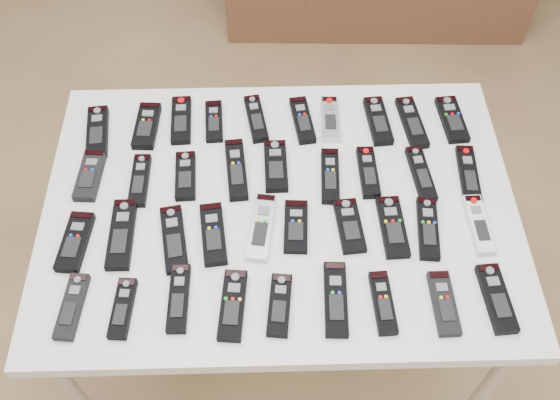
{
  "coord_description": "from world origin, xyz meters",
  "views": [
    {
      "loc": [
        -0.05,
        -0.9,
        2.13
      ],
      "look_at": [
        -0.03,
        0.05,
        0.8
      ],
      "focal_mm": 40.0,
      "sensor_mm": 36.0,
      "label": 1
    }
  ],
  "objects_px": {
    "remote_12": "(186,176)",
    "remote_14": "(276,166)",
    "remote_1": "(147,126)",
    "remote_27": "(428,228)",
    "remote_13": "(236,170)",
    "remote_18": "(469,175)",
    "remote_10": "(90,175)",
    "remote_30": "(123,308)",
    "remote_6": "(330,119)",
    "remote_19": "(75,242)",
    "remote_7": "(378,121)",
    "remote_20": "(122,234)",
    "remote_32": "(233,305)",
    "remote_21": "(174,239)",
    "remote_24": "(296,227)",
    "remote_28": "(479,225)",
    "remote_9": "(452,119)",
    "remote_0": "(98,132)",
    "remote_34": "(336,299)",
    "remote_16": "(368,172)",
    "remote_29": "(72,306)",
    "remote_8": "(412,122)",
    "remote_4": "(256,119)",
    "table": "(280,217)",
    "remote_31": "(179,298)",
    "remote_17": "(421,174)",
    "remote_35": "(383,303)",
    "remote_37": "(497,298)",
    "remote_26": "(393,227)",
    "remote_15": "(330,176)",
    "remote_23": "(261,227)",
    "remote_22": "(213,234)",
    "remote_36": "(444,303)",
    "remote_25": "(350,226)",
    "remote_5": "(302,120)",
    "remote_2": "(181,120)",
    "remote_33": "(280,305)"
  },
  "relations": [
    {
      "from": "remote_8",
      "to": "remote_21",
      "type": "relative_size",
      "value": 0.98
    },
    {
      "from": "remote_13",
      "to": "remote_35",
      "type": "height_order",
      "value": "remote_13"
    },
    {
      "from": "remote_4",
      "to": "remote_28",
      "type": "distance_m",
      "value": 0.69
    },
    {
      "from": "remote_13",
      "to": "remote_18",
      "type": "relative_size",
      "value": 1.02
    },
    {
      "from": "remote_22",
      "to": "remote_27",
      "type": "height_order",
      "value": "remote_22"
    },
    {
      "from": "remote_0",
      "to": "remote_35",
      "type": "bearing_deg",
      "value": -42.85
    },
    {
      "from": "remote_25",
      "to": "remote_7",
      "type": "bearing_deg",
      "value": 67.17
    },
    {
      "from": "remote_1",
      "to": "remote_12",
      "type": "distance_m",
      "value": 0.22
    },
    {
      "from": "remote_10",
      "to": "remote_25",
      "type": "bearing_deg",
      "value": -10.89
    },
    {
      "from": "remote_29",
      "to": "remote_2",
      "type": "bearing_deg",
      "value": 75.09
    },
    {
      "from": "remote_31",
      "to": "remote_17",
      "type": "bearing_deg",
      "value": 30.06
    },
    {
      "from": "remote_9",
      "to": "remote_37",
      "type": "bearing_deg",
      "value": -94.54
    },
    {
      "from": "remote_1",
      "to": "remote_27",
      "type": "distance_m",
      "value": 0.84
    },
    {
      "from": "remote_12",
      "to": "remote_28",
      "type": "relative_size",
      "value": 0.9
    },
    {
      "from": "remote_29",
      "to": "remote_34",
      "type": "xyz_separation_m",
      "value": [
        0.62,
        0.0,
        -0.0
      ]
    },
    {
      "from": "remote_31",
      "to": "remote_28",
      "type": "bearing_deg",
      "value": 14.66
    },
    {
      "from": "remote_30",
      "to": "remote_33",
      "type": "relative_size",
      "value": 0.97
    },
    {
      "from": "remote_34",
      "to": "remote_9",
      "type": "bearing_deg",
      "value": 58.41
    },
    {
      "from": "remote_36",
      "to": "remote_5",
      "type": "bearing_deg",
      "value": 116.27
    },
    {
      "from": "remote_7",
      "to": "remote_21",
      "type": "relative_size",
      "value": 0.9
    },
    {
      "from": "remote_0",
      "to": "remote_10",
      "type": "xyz_separation_m",
      "value": [
        0.0,
        -0.16,
        0.0
      ]
    },
    {
      "from": "remote_16",
      "to": "remote_35",
      "type": "relative_size",
      "value": 1.04
    },
    {
      "from": "remote_12",
      "to": "remote_14",
      "type": "bearing_deg",
      "value": 3.28
    },
    {
      "from": "remote_21",
      "to": "remote_36",
      "type": "xyz_separation_m",
      "value": [
        0.65,
        -0.2,
        0.0
      ]
    },
    {
      "from": "remote_16",
      "to": "remote_29",
      "type": "bearing_deg",
      "value": -153.85
    },
    {
      "from": "remote_7",
      "to": "remote_20",
      "type": "distance_m",
      "value": 0.79
    },
    {
      "from": "remote_10",
      "to": "remote_30",
      "type": "distance_m",
      "value": 0.42
    },
    {
      "from": "remote_14",
      "to": "remote_33",
      "type": "bearing_deg",
      "value": -91.13
    },
    {
      "from": "remote_26",
      "to": "remote_15",
      "type": "bearing_deg",
      "value": 129.13
    },
    {
      "from": "remote_17",
      "to": "remote_27",
      "type": "distance_m",
      "value": 0.18
    },
    {
      "from": "remote_9",
      "to": "remote_30",
      "type": "distance_m",
      "value": 1.06
    },
    {
      "from": "remote_12",
      "to": "remote_23",
      "type": "distance_m",
      "value": 0.27
    },
    {
      "from": "remote_6",
      "to": "remote_19",
      "type": "relative_size",
      "value": 0.96
    },
    {
      "from": "remote_18",
      "to": "remote_36",
      "type": "xyz_separation_m",
      "value": [
        -0.14,
        -0.38,
        0.0
      ]
    },
    {
      "from": "remote_0",
      "to": "remote_9",
      "type": "height_order",
      "value": "remote_0"
    },
    {
      "from": "remote_2",
      "to": "remote_37",
      "type": "bearing_deg",
      "value": -39.79
    },
    {
      "from": "table",
      "to": "remote_31",
      "type": "height_order",
      "value": "remote_31"
    },
    {
      "from": "remote_12",
      "to": "remote_13",
      "type": "distance_m",
      "value": 0.14
    },
    {
      "from": "remote_17",
      "to": "remote_32",
      "type": "xyz_separation_m",
      "value": [
        -0.5,
        -0.38,
        0.0
      ]
    },
    {
      "from": "remote_32",
      "to": "remote_12",
      "type": "bearing_deg",
      "value": 114.04
    },
    {
      "from": "remote_8",
      "to": "remote_18",
      "type": "bearing_deg",
      "value": -63.99
    },
    {
      "from": "remote_12",
      "to": "remote_30",
      "type": "relative_size",
      "value": 1.04
    },
    {
      "from": "remote_24",
      "to": "remote_28",
      "type": "distance_m",
      "value": 0.47
    },
    {
      "from": "remote_20",
      "to": "remote_0",
      "type": "bearing_deg",
      "value": 107.5
    },
    {
      "from": "remote_9",
      "to": "remote_23",
      "type": "height_order",
      "value": "same"
    },
    {
      "from": "remote_30",
      "to": "remote_9",
      "type": "bearing_deg",
      "value": 37.18
    },
    {
      "from": "remote_15",
      "to": "remote_26",
      "type": "relative_size",
      "value": 0.97
    },
    {
      "from": "table",
      "to": "remote_4",
      "type": "bearing_deg",
      "value": 101.71
    },
    {
      "from": "remote_18",
      "to": "remote_31",
      "type": "relative_size",
      "value": 1.11
    },
    {
      "from": "remote_28",
      "to": "remote_19",
      "type": "bearing_deg",
      "value": 179.95
    }
  ]
}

